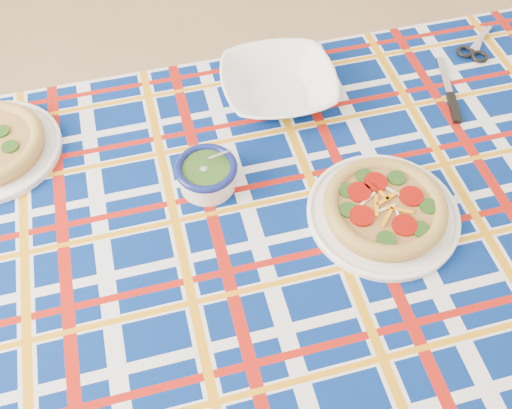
{
  "coord_description": "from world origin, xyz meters",
  "views": [
    {
      "loc": [
        0.05,
        -0.75,
        1.59
      ],
      "look_at": [
        0.12,
        -0.13,
        0.73
      ],
      "focal_mm": 40.0,
      "sensor_mm": 36.0,
      "label": 1
    }
  ],
  "objects_px": {
    "main_focaccia_plate": "(385,207)",
    "pesto_bowl": "(207,173)",
    "dining_table": "(286,238)",
    "serving_bowl": "(278,86)"
  },
  "relations": [
    {
      "from": "main_focaccia_plate",
      "to": "pesto_bowl",
      "type": "height_order",
      "value": "pesto_bowl"
    },
    {
      "from": "main_focaccia_plate",
      "to": "serving_bowl",
      "type": "relative_size",
      "value": 1.18
    },
    {
      "from": "main_focaccia_plate",
      "to": "pesto_bowl",
      "type": "xyz_separation_m",
      "value": [
        -0.32,
        0.11,
        0.01
      ]
    },
    {
      "from": "pesto_bowl",
      "to": "serving_bowl",
      "type": "distance_m",
      "value": 0.29
    },
    {
      "from": "main_focaccia_plate",
      "to": "serving_bowl",
      "type": "xyz_separation_m",
      "value": [
        -0.15,
        0.34,
        0.0
      ]
    },
    {
      "from": "main_focaccia_plate",
      "to": "pesto_bowl",
      "type": "bearing_deg",
      "value": 161.07
    },
    {
      "from": "dining_table",
      "to": "pesto_bowl",
      "type": "xyz_separation_m",
      "value": [
        -0.15,
        0.09,
        0.11
      ]
    },
    {
      "from": "dining_table",
      "to": "main_focaccia_plate",
      "type": "relative_size",
      "value": 5.5
    },
    {
      "from": "pesto_bowl",
      "to": "serving_bowl",
      "type": "relative_size",
      "value": 0.48
    },
    {
      "from": "dining_table",
      "to": "main_focaccia_plate",
      "type": "xyz_separation_m",
      "value": [
        0.18,
        -0.02,
        0.1
      ]
    }
  ]
}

